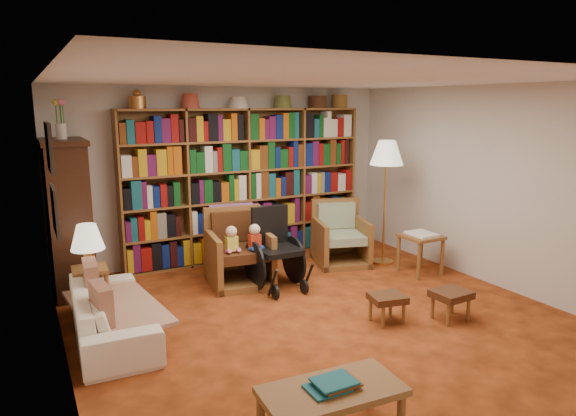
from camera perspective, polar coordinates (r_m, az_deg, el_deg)
floor at (r=5.74m, az=3.07°, el=-11.74°), size 5.00×5.00×0.00m
ceiling at (r=5.28m, az=3.37°, el=14.07°), size 5.00×5.00×0.00m
wall_back at (r=7.59m, az=-6.55°, el=3.77°), size 5.00×0.00×5.00m
wall_front at (r=3.53m, az=24.66°, el=-6.23°), size 5.00×0.00×5.00m
wall_left at (r=4.63m, az=-24.37°, el=-2.16°), size 0.00×5.00×5.00m
wall_right at (r=6.98m, az=21.13°, el=2.39°), size 0.00×5.00×5.00m
bookshelf at (r=7.52m, az=-4.64°, el=3.12°), size 3.60×0.30×2.42m
curio_cabinet at (r=6.66m, az=-23.21°, el=-0.76°), size 0.50×0.95×2.40m
framed_pictures at (r=4.86m, az=-24.72°, el=2.92°), size 0.03×0.52×0.97m
sofa at (r=5.42m, az=-19.00°, el=-10.92°), size 1.76×0.75×0.51m
sofa_throw at (r=5.41m, az=-18.50°, el=-10.40°), size 0.89×1.46×0.04m
cushion_left at (r=5.66m, az=-21.00°, el=-7.96°), size 0.15×0.42×0.41m
cushion_right at (r=5.01m, az=-19.99°, el=-10.44°), size 0.17×0.41×0.40m
side_table_lamp at (r=6.01m, az=-21.08°, el=-7.55°), size 0.38×0.38×0.53m
table_lamp at (r=5.88m, az=-21.41°, el=-3.19°), size 0.35×0.35×0.48m
armchair_leather at (r=6.65m, az=-5.75°, el=-4.88°), size 0.86×0.90×0.97m
armchair_sage at (r=7.47m, az=5.52°, el=-3.46°), size 0.92×0.93×0.89m
wheelchair at (r=6.42m, az=-1.46°, el=-4.82°), size 0.58×0.81×1.01m
floor_lamp at (r=7.31m, az=10.90°, el=5.49°), size 0.47×0.47×1.77m
side_table_papers at (r=7.13m, az=14.54°, el=-3.62°), size 0.48×0.48×0.56m
footstool_a at (r=5.55m, az=10.98°, el=-9.98°), size 0.41×0.37×0.30m
footstool_b at (r=5.77m, az=17.67°, el=-9.32°), size 0.40×0.34×0.32m
coffee_table at (r=3.71m, az=4.91°, el=-19.93°), size 1.00×0.54×0.43m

